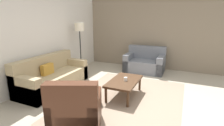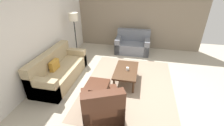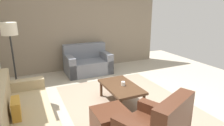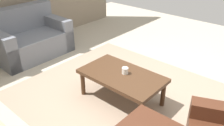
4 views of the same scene
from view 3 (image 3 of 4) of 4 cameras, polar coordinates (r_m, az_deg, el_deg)
The scene contains 9 objects.
ground_plane at distance 4.29m, azimuth 5.02°, elevation -12.13°, with size 8.00×8.00×0.00m, color #B2A893.
stone_feature_panel at distance 6.56m, azimuth -8.02°, elevation 10.64°, with size 0.12×5.20×2.80m, color gray.
area_rug at distance 4.29m, azimuth 5.02°, elevation -12.08°, with size 3.28×2.49×0.01m, color gray.
couch_main at distance 3.58m, azimuth -25.62°, elevation -14.58°, with size 2.04×0.86×0.88m.
couch_loveseat at distance 6.22m, azimuth -7.24°, elevation -0.03°, with size 0.89×1.35×0.88m.
ottoman at distance 3.40m, azimuth -0.37°, elevation -16.51°, with size 0.56×0.56×0.40m, color #4C2819.
coffee_table at distance 4.22m, azimuth 2.63°, elevation -7.15°, with size 1.10×0.64×0.41m.
cup at distance 4.19m, azimuth 3.25°, elevation -5.98°, with size 0.08×0.08×0.09m, color white.
lamp_standing at distance 4.62m, azimuth -27.42°, elevation 6.67°, with size 0.32×0.32×1.71m.
Camera 3 is at (-3.25, 1.92, 2.05)m, focal length 31.55 mm.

